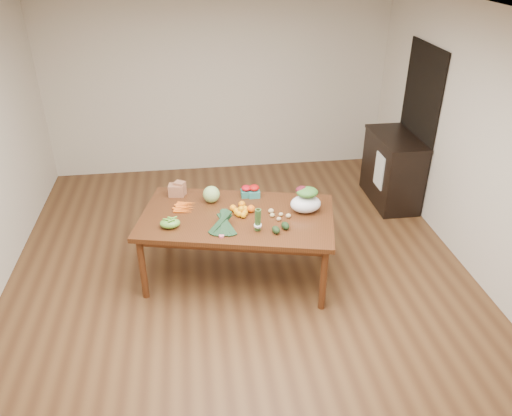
{
  "coord_description": "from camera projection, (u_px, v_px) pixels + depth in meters",
  "views": [
    {
      "loc": [
        -0.43,
        -4.22,
        3.32
      ],
      "look_at": [
        0.15,
        0.0,
        0.92
      ],
      "focal_mm": 35.0,
      "sensor_mm": 36.0,
      "label": 1
    }
  ],
  "objects": [
    {
      "name": "doorway_dark",
      "position": [
        417.0,
        127.0,
        6.48
      ],
      "size": [
        0.02,
        1.0,
        2.1
      ],
      "primitive_type": "cube",
      "color": "black",
      "rests_on": "floor"
    },
    {
      "name": "snap_pea_bag",
      "position": [
        170.0,
        223.0,
        4.87
      ],
      "size": [
        0.2,
        0.15,
        0.09
      ],
      "primitive_type": "ellipsoid",
      "color": "#659C34",
      "rests_on": "dining_table"
    },
    {
      "name": "avocado_a",
      "position": [
        276.0,
        230.0,
        4.78
      ],
      "size": [
        0.1,
        0.12,
        0.07
      ],
      "primitive_type": "ellipsoid",
      "rotation": [
        0.0,
        0.0,
        0.3
      ],
      "color": "black",
      "rests_on": "dining_table"
    },
    {
      "name": "potato_c",
      "position": [
        281.0,
        214.0,
        5.07
      ],
      "size": [
        0.05,
        0.04,
        0.04
      ],
      "primitive_type": "ellipsoid",
      "color": "tan",
      "rests_on": "dining_table"
    },
    {
      "name": "potato_e",
      "position": [
        288.0,
        216.0,
        5.04
      ],
      "size": [
        0.05,
        0.05,
        0.05
      ],
      "primitive_type": "ellipsoid",
      "color": "tan",
      "rests_on": "dining_table"
    },
    {
      "name": "kale_bunch",
      "position": [
        223.0,
        224.0,
        4.79
      ],
      "size": [
        0.4,
        0.46,
        0.16
      ],
      "primitive_type": null,
      "rotation": [
        0.0,
        0.0,
        -0.23
      ],
      "color": "black",
      "rests_on": "dining_table"
    },
    {
      "name": "salad_bag",
      "position": [
        306.0,
        201.0,
        5.11
      ],
      "size": [
        0.36,
        0.31,
        0.25
      ],
      "primitive_type": null,
      "rotation": [
        0.0,
        0.0,
        -0.23
      ],
      "color": "white",
      "rests_on": "dining_table"
    },
    {
      "name": "floor",
      "position": [
        242.0,
        284.0,
        5.32
      ],
      "size": [
        6.0,
        6.0,
        0.0
      ],
      "primitive_type": "plane",
      "color": "brown",
      "rests_on": "ground"
    },
    {
      "name": "cabbage",
      "position": [
        211.0,
        194.0,
        5.3
      ],
      "size": [
        0.18,
        0.18,
        0.18
      ],
      "primitive_type": "sphere",
      "color": "#A2C571",
      "rests_on": "dining_table"
    },
    {
      "name": "potato_a",
      "position": [
        272.0,
        215.0,
        5.06
      ],
      "size": [
        0.05,
        0.04,
        0.04
      ],
      "primitive_type": "ellipsoid",
      "color": "#D3BC7A",
      "rests_on": "dining_table"
    },
    {
      "name": "avocado_b",
      "position": [
        285.0,
        226.0,
        4.85
      ],
      "size": [
        0.1,
        0.12,
        0.07
      ],
      "primitive_type": "ellipsoid",
      "rotation": [
        0.0,
        0.0,
        0.3
      ],
      "color": "black",
      "rests_on": "dining_table"
    },
    {
      "name": "asparagus_bundle",
      "position": [
        258.0,
        220.0,
        4.77
      ],
      "size": [
        0.1,
        0.13,
        0.26
      ],
      "primitive_type": null,
      "rotation": [
        0.15,
        0.0,
        -0.23
      ],
      "color": "#407335",
      "rests_on": "dining_table"
    },
    {
      "name": "orange_c",
      "position": [
        251.0,
        209.0,
        5.13
      ],
      "size": [
        0.08,
        0.08,
        0.08
      ],
      "primitive_type": "sphere",
      "color": "orange",
      "rests_on": "dining_table"
    },
    {
      "name": "potato_b",
      "position": [
        279.0,
        219.0,
        4.99
      ],
      "size": [
        0.05,
        0.04,
        0.04
      ],
      "primitive_type": "ellipsoid",
      "color": "tan",
      "rests_on": "dining_table"
    },
    {
      "name": "dining_table",
      "position": [
        238.0,
        246.0,
        5.28
      ],
      "size": [
        2.15,
        1.51,
        0.75
      ],
      "primitive_type": "cube",
      "rotation": [
        0.0,
        0.0,
        -0.23
      ],
      "color": "#4B2311",
      "rests_on": "floor"
    },
    {
      "name": "strawberry_basket_b",
      "position": [
        254.0,
        192.0,
        5.43
      ],
      "size": [
        0.14,
        0.14,
        0.11
      ],
      "primitive_type": null,
      "rotation": [
        0.0,
        0.0,
        -0.23
      ],
      "color": "#AF110B",
      "rests_on": "dining_table"
    },
    {
      "name": "orange_a",
      "position": [
        233.0,
        208.0,
        5.16
      ],
      "size": [
        0.07,
        0.07,
        0.07
      ],
      "primitive_type": "sphere",
      "color": "#FF9B0F",
      "rests_on": "dining_table"
    },
    {
      "name": "paper_bag",
      "position": [
        176.0,
        189.0,
        5.44
      ],
      "size": [
        0.26,
        0.23,
        0.16
      ],
      "primitive_type": null,
      "rotation": [
        0.0,
        0.0,
        -0.23
      ],
      "color": "#9B6345",
      "rests_on": "dining_table"
    },
    {
      "name": "potato_d",
      "position": [
        271.0,
        211.0,
        5.12
      ],
      "size": [
        0.06,
        0.05,
        0.05
      ],
      "primitive_type": "ellipsoid",
      "color": "#D7B37C",
      "rests_on": "dining_table"
    },
    {
      "name": "orange_b",
      "position": [
        242.0,
        204.0,
        5.22
      ],
      "size": [
        0.07,
        0.07,
        0.07
      ],
      "primitive_type": "sphere",
      "color": "orange",
      "rests_on": "dining_table"
    },
    {
      "name": "carrots",
      "position": [
        184.0,
        207.0,
        5.22
      ],
      "size": [
        0.27,
        0.29,
        0.03
      ],
      "primitive_type": null,
      "rotation": [
        0.0,
        0.0,
        -0.23
      ],
      "color": "#FB5F15",
      "rests_on": "dining_table"
    },
    {
      "name": "mandarin_cluster",
      "position": [
        241.0,
        210.0,
        5.08
      ],
      "size": [
        0.22,
        0.22,
        0.1
      ],
      "primitive_type": null,
      "rotation": [
        0.0,
        0.0,
        -0.23
      ],
      "color": "#F6A30F",
      "rests_on": "dining_table"
    },
    {
      "name": "strawberry_basket_a",
      "position": [
        246.0,
        192.0,
        5.43
      ],
      "size": [
        0.13,
        0.13,
        0.1
      ],
      "primitive_type": null,
      "rotation": [
        0.0,
        0.0,
        -0.23
      ],
      "color": "red",
      "rests_on": "dining_table"
    },
    {
      "name": "room_walls",
      "position": [
        240.0,
        169.0,
        4.66
      ],
      "size": [
        5.02,
        6.02,
        2.7
      ],
      "color": "beige",
      "rests_on": "floor"
    },
    {
      "name": "dish_towel",
      "position": [
        379.0,
        171.0,
        6.49
      ],
      "size": [
        0.02,
        0.28,
        0.45
      ],
      "primitive_type": "cube",
      "color": "white",
      "rests_on": "cabinet"
    },
    {
      "name": "ceiling",
      "position": [
        238.0,
        16.0,
        4.0
      ],
      "size": [
        5.0,
        6.0,
        0.02
      ],
      "primitive_type": "cube",
      "color": "white",
      "rests_on": "room_walls"
    },
    {
      "name": "cabinet",
      "position": [
        392.0,
        169.0,
        6.72
      ],
      "size": [
        0.52,
        1.02,
        0.94
      ],
      "primitive_type": "cube",
      "color": "black",
      "rests_on": "floor"
    }
  ]
}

